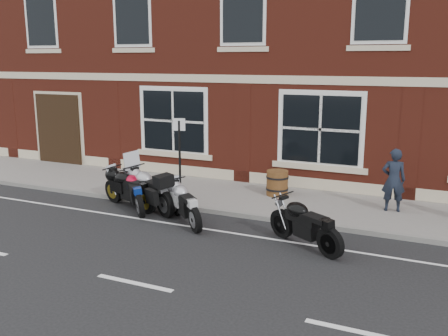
% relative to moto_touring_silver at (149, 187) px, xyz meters
% --- Properties ---
extents(ground, '(80.00, 80.00, 0.00)m').
position_rel_moto_touring_silver_xyz_m(ground, '(2.26, -1.03, -0.62)').
color(ground, black).
rests_on(ground, ground).
extents(sidewalk, '(30.00, 3.00, 0.12)m').
position_rel_moto_touring_silver_xyz_m(sidewalk, '(2.26, 1.97, -0.56)').
color(sidewalk, slate).
rests_on(sidewalk, ground).
extents(kerb, '(30.00, 0.16, 0.12)m').
position_rel_moto_touring_silver_xyz_m(kerb, '(2.26, 0.39, -0.56)').
color(kerb, slate).
rests_on(kerb, ground).
extents(pub_building, '(24.00, 12.00, 12.00)m').
position_rel_moto_touring_silver_xyz_m(pub_building, '(2.26, 9.47, 5.38)').
color(pub_building, maroon).
rests_on(pub_building, ground).
extents(moto_touring_silver, '(2.10, 1.20, 1.51)m').
position_rel_moto_touring_silver_xyz_m(moto_touring_silver, '(0.00, 0.00, 0.00)').
color(moto_touring_silver, black).
rests_on(moto_touring_silver, ground).
extents(moto_sport_red, '(1.53, 1.59, 0.93)m').
position_rel_moto_touring_silver_xyz_m(moto_sport_red, '(-0.33, -0.16, -0.08)').
color(moto_sport_red, black).
rests_on(moto_sport_red, ground).
extents(moto_sport_black, '(2.11, 0.87, 0.98)m').
position_rel_moto_touring_silver_xyz_m(moto_sport_black, '(-0.62, -0.06, -0.05)').
color(moto_sport_black, black).
rests_on(moto_sport_black, ground).
extents(moto_sport_silver, '(1.62, 1.51, 0.94)m').
position_rel_moto_touring_silver_xyz_m(moto_sport_silver, '(1.46, -0.61, -0.08)').
color(moto_sport_silver, black).
rests_on(moto_sport_silver, ground).
extents(moto_naked_black, '(1.92, 1.24, 0.97)m').
position_rel_moto_touring_silver_xyz_m(moto_naked_black, '(4.57, -0.96, -0.06)').
color(moto_naked_black, black).
rests_on(moto_naked_black, ground).
extents(pedestrian_left, '(0.67, 0.51, 1.65)m').
position_rel_moto_touring_silver_xyz_m(pedestrian_left, '(6.05, 2.17, 0.33)').
color(pedestrian_left, black).
rests_on(pedestrian_left, sidewalk).
extents(barrel_planter, '(0.66, 0.66, 0.73)m').
position_rel_moto_touring_silver_xyz_m(barrel_planter, '(2.82, 2.41, -0.13)').
color(barrel_planter, '#543616').
rests_on(barrel_planter, sidewalk).
extents(parking_sign, '(0.32, 0.11, 2.34)m').
position_rel_moto_touring_silver_xyz_m(parking_sign, '(0.66, 0.52, 0.86)').
color(parking_sign, black).
rests_on(parking_sign, sidewalk).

